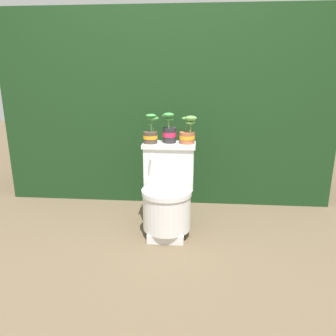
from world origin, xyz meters
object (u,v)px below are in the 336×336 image
at_px(potted_plant_left, 151,133).
at_px(potted_plant_middle, 188,134).
at_px(toilet, 168,193).
at_px(potted_plant_midleft, 169,132).

xyz_separation_m(potted_plant_left, potted_plant_middle, (0.29, 0.02, -0.00)).
relative_size(toilet, potted_plant_left, 2.97).
height_order(potted_plant_left, potted_plant_middle, potted_plant_left).
bearing_deg(potted_plant_middle, potted_plant_left, -176.35).
relative_size(potted_plant_left, potted_plant_middle, 1.05).
relative_size(toilet, potted_plant_middle, 3.10).
relative_size(potted_plant_left, potted_plant_midleft, 0.96).
bearing_deg(potted_plant_left, toilet, -40.84).
bearing_deg(potted_plant_left, potted_plant_middle, 3.65).
bearing_deg(toilet, potted_plant_midleft, 90.29).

